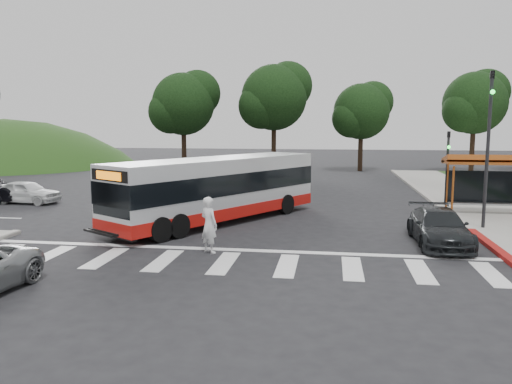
# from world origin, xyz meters

# --- Properties ---
(ground) EXTENTS (140.00, 140.00, 0.00)m
(ground) POSITION_xyz_m (0.00, 0.00, 0.00)
(ground) COLOR black
(ground) RESTS_ON ground
(sidewalk_east) EXTENTS (4.00, 40.00, 0.12)m
(sidewalk_east) POSITION_xyz_m (11.00, 8.00, 0.06)
(sidewalk_east) COLOR gray
(sidewalk_east) RESTS_ON ground
(curb_east) EXTENTS (0.30, 40.00, 0.15)m
(curb_east) POSITION_xyz_m (9.00, 8.00, 0.07)
(curb_east) COLOR #9E9991
(curb_east) RESTS_ON ground
(curb_east_red) EXTENTS (0.32, 6.00, 0.15)m
(curb_east_red) POSITION_xyz_m (9.00, -2.00, 0.08)
(curb_east_red) COLOR maroon
(curb_east_red) RESTS_ON ground
(hillside_nw) EXTENTS (44.00, 44.00, 10.00)m
(hillside_nw) POSITION_xyz_m (-32.00, 30.00, 0.00)
(hillside_nw) COLOR #1C3912
(hillside_nw) RESTS_ON ground
(crosswalk_ladder) EXTENTS (18.00, 2.60, 0.01)m
(crosswalk_ladder) POSITION_xyz_m (0.00, -5.00, 0.01)
(crosswalk_ladder) COLOR silver
(crosswalk_ladder) RESTS_ON ground
(bus_shelter) EXTENTS (4.20, 1.60, 2.86)m
(bus_shelter) POSITION_xyz_m (10.80, 5.10, 2.35)
(bus_shelter) COLOR #A54E1B
(bus_shelter) RESTS_ON sidewalk_east
(traffic_signal_ne_tall) EXTENTS (0.18, 0.37, 6.50)m
(traffic_signal_ne_tall) POSITION_xyz_m (9.60, 1.49, 3.88)
(traffic_signal_ne_tall) COLOR black
(traffic_signal_ne_tall) RESTS_ON ground
(traffic_signal_ne_short) EXTENTS (0.18, 0.37, 4.00)m
(traffic_signal_ne_short) POSITION_xyz_m (9.60, 8.49, 2.48)
(traffic_signal_ne_short) COLOR black
(traffic_signal_ne_short) RESTS_ON ground
(tree_ne_a) EXTENTS (6.16, 5.74, 9.30)m
(tree_ne_a) POSITION_xyz_m (16.08, 28.06, 6.39)
(tree_ne_a) COLOR black
(tree_ne_a) RESTS_ON parking_lot
(tree_north_a) EXTENTS (6.60, 6.15, 10.17)m
(tree_north_a) POSITION_xyz_m (-1.92, 26.07, 6.92)
(tree_north_a) COLOR black
(tree_north_a) RESTS_ON ground
(tree_north_b) EXTENTS (5.72, 5.33, 8.43)m
(tree_north_b) POSITION_xyz_m (6.07, 28.06, 5.66)
(tree_north_b) COLOR black
(tree_north_b) RESTS_ON ground
(tree_north_c) EXTENTS (6.16, 5.74, 9.30)m
(tree_north_c) POSITION_xyz_m (-9.92, 24.06, 6.29)
(tree_north_c) COLOR black
(tree_north_c) RESTS_ON ground
(transit_bus) EXTENTS (7.91, 10.78, 2.89)m
(transit_bus) POSITION_xyz_m (-1.69, 1.61, 1.44)
(transit_bus) COLOR silver
(transit_bus) RESTS_ON ground
(pedestrian) EXTENTS (0.85, 0.78, 1.94)m
(pedestrian) POSITION_xyz_m (-0.78, -3.79, 0.97)
(pedestrian) COLOR white
(pedestrian) RESTS_ON ground
(dark_sedan) EXTENTS (1.86, 4.47, 1.29)m
(dark_sedan) POSITION_xyz_m (7.25, -1.39, 0.65)
(dark_sedan) COLOR black
(dark_sedan) RESTS_ON ground
(west_car_white) EXTENTS (3.90, 1.90, 1.28)m
(west_car_white) POSITION_xyz_m (-13.47, 5.27, 0.64)
(west_car_white) COLOR silver
(west_car_white) RESTS_ON ground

